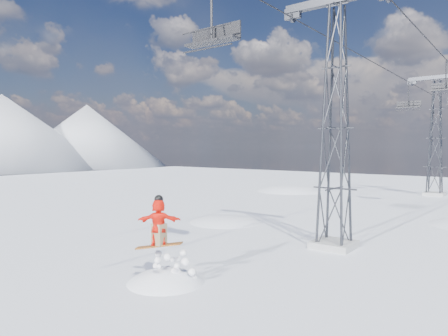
{
  "coord_description": "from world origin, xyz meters",
  "views": [
    {
      "loc": [
        7.77,
        -9.56,
        4.64
      ],
      "look_at": [
        -1.68,
        2.88,
        3.82
      ],
      "focal_mm": 32.0,
      "sensor_mm": 36.0,
      "label": 1
    }
  ],
  "objects_px": {
    "lift_tower_far": "(436,138)",
    "lift_chair_near": "(213,36)",
    "snowboarder_jump": "(166,329)",
    "lift_tower_near": "(335,129)"
  },
  "relations": [
    {
      "from": "lift_tower_near",
      "to": "lift_tower_far",
      "type": "relative_size",
      "value": 1.0
    },
    {
      "from": "lift_tower_near",
      "to": "snowboarder_jump",
      "type": "distance_m",
      "value": 11.09
    },
    {
      "from": "lift_tower_far",
      "to": "lift_chair_near",
      "type": "bearing_deg",
      "value": -94.04
    },
    {
      "from": "snowboarder_jump",
      "to": "lift_chair_near",
      "type": "distance_m",
      "value": 10.48
    },
    {
      "from": "lift_tower_far",
      "to": "lift_chair_near",
      "type": "distance_m",
      "value": 31.39
    },
    {
      "from": "lift_chair_near",
      "to": "lift_tower_near",
      "type": "bearing_deg",
      "value": 70.32
    },
    {
      "from": "snowboarder_jump",
      "to": "lift_tower_far",
      "type": "bearing_deg",
      "value": 85.2
    },
    {
      "from": "lift_tower_near",
      "to": "snowboarder_jump",
      "type": "bearing_deg",
      "value": -109.02
    },
    {
      "from": "lift_tower_near",
      "to": "lift_chair_near",
      "type": "distance_m",
      "value": 7.27
    },
    {
      "from": "lift_chair_near",
      "to": "lift_tower_far",
      "type": "bearing_deg",
      "value": 85.96
    }
  ]
}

